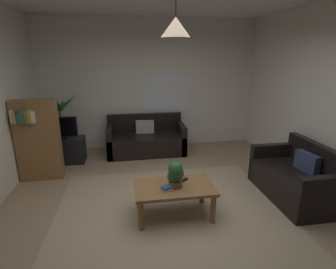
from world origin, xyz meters
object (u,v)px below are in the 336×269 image
object	(u,v)px
remote_on_table_0	(183,180)
bookshelf_corner	(38,140)
couch_right_side	(297,180)
book_on_table_1	(167,187)
coffee_table	(174,191)
couch_under_window	(146,141)
tv_stand	(62,150)
potted_palm_corner	(61,129)
tv	(59,128)
book_on_table_0	(167,189)
pendant_lamp	(176,27)
potted_plant_on_table	(176,174)

from	to	relation	value
remote_on_table_0	bookshelf_corner	size ratio (longest dim) A/B	0.11
couch_right_side	book_on_table_1	size ratio (longest dim) A/B	9.75
coffee_table	book_on_table_1	distance (m)	0.17
couch_under_window	tv_stand	world-z (taller)	couch_under_window
book_on_table_1	tv_stand	bearing A→B (deg)	128.30
potted_palm_corner	bookshelf_corner	xyz separation A→B (m)	(-0.09, -1.26, 0.16)
tv	book_on_table_0	bearing A→B (deg)	-51.46
book_on_table_0	pendant_lamp	size ratio (longest dim) A/B	0.22
couch_right_side	potted_palm_corner	size ratio (longest dim) A/B	1.04
couch_under_window	pendant_lamp	xyz separation A→B (m)	(0.18, -2.47, 2.11)
coffee_table	book_on_table_0	distance (m)	0.16
book_on_table_0	pendant_lamp	world-z (taller)	pendant_lamp
remote_on_table_0	potted_palm_corner	world-z (taller)	potted_palm_corner
book_on_table_1	potted_plant_on_table	world-z (taller)	potted_plant_on_table
tv	bookshelf_corner	size ratio (longest dim) A/B	0.50
book_on_table_1	pendant_lamp	bearing A→B (deg)	38.60
potted_plant_on_table	tv_stand	xyz separation A→B (m)	(-1.91, 2.20, -0.37)
potted_plant_on_table	potted_palm_corner	bearing A→B (deg)	126.22
potted_plant_on_table	bookshelf_corner	xyz separation A→B (m)	(-2.10, 1.49, 0.10)
tv	couch_under_window	bearing A→B (deg)	10.04
couch_right_side	tv_stand	xyz separation A→B (m)	(-3.83, 2.00, -0.03)
tv_stand	couch_right_side	bearing A→B (deg)	-27.53
tv	pendant_lamp	world-z (taller)	pendant_lamp
couch_under_window	potted_plant_on_table	bearing A→B (deg)	-85.67
remote_on_table_0	pendant_lamp	size ratio (longest dim) A/B	0.26
tv_stand	bookshelf_corner	bearing A→B (deg)	-104.53
couch_under_window	bookshelf_corner	world-z (taller)	bookshelf_corner
tv	tv_stand	bearing A→B (deg)	90.00
potted_plant_on_table	pendant_lamp	size ratio (longest dim) A/B	0.59
book_on_table_1	tv	world-z (taller)	tv
couch_right_side	coffee_table	size ratio (longest dim) A/B	1.32
remote_on_table_0	book_on_table_1	bearing A→B (deg)	96.52
couch_under_window	coffee_table	xyz separation A→B (m)	(0.18, -2.47, 0.09)
remote_on_table_0	coffee_table	bearing A→B (deg)	97.61
potted_plant_on_table	coffee_table	bearing A→B (deg)	118.80
remote_on_table_0	couch_right_side	bearing A→B (deg)	-121.38
book_on_table_1	tv_stand	xyz separation A→B (m)	(-1.80, 2.27, -0.22)
couch_right_side	coffee_table	distance (m)	1.94
potted_palm_corner	remote_on_table_0	bearing A→B (deg)	-50.58
tv_stand	remote_on_table_0	bearing A→B (deg)	-45.26
potted_plant_on_table	pendant_lamp	xyz separation A→B (m)	(-0.01, 0.02, 1.76)
tv	pendant_lamp	xyz separation A→B (m)	(1.90, -2.16, 1.66)
coffee_table	bookshelf_corner	world-z (taller)	bookshelf_corner
coffee_table	couch_right_side	bearing A→B (deg)	5.62
remote_on_table_0	potted_plant_on_table	size ratio (longest dim) A/B	0.45
potted_plant_on_table	potted_palm_corner	distance (m)	3.41
remote_on_table_0	tv_stand	xyz separation A→B (m)	(-2.05, 2.06, -0.20)
coffee_table	remote_on_table_0	bearing A→B (deg)	41.15
coffee_table	book_on_table_0	bearing A→B (deg)	-145.63
couch_under_window	book_on_table_0	distance (m)	2.56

